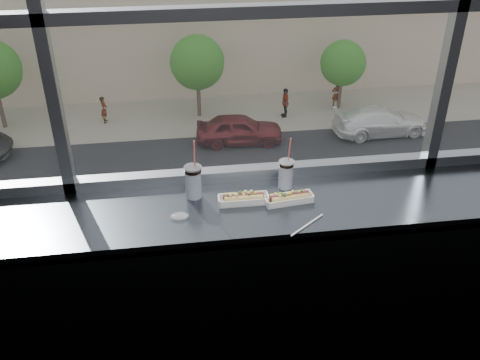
{
  "coord_description": "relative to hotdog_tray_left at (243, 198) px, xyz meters",
  "views": [
    {
      "loc": [
        -0.45,
        -1.01,
        2.6
      ],
      "look_at": [
        -0.13,
        1.23,
        1.25
      ],
      "focal_mm": 40.0,
      "sensor_mm": 36.0,
      "label": 1
    }
  ],
  "objects": [
    {
      "name": "pedestrian_d",
      "position": [
        10.17,
        28.49,
        -11.1
      ],
      "size": [
        0.88,
        0.66,
        1.97
      ],
      "primitive_type": "imported",
      "rotation": [
        0.0,
        0.0,
        3.14
      ],
      "color": "#66605B",
      "rests_on": "far_sidewalk"
    },
    {
      "name": "car_far_c",
      "position": [
        11.5,
        24.25,
        -11.02
      ],
      "size": [
        2.97,
        6.44,
        2.1
      ],
      "primitive_type": "imported",
      "rotation": [
        0.0,
        0.0,
        1.63
      ],
      "color": "white",
      "rests_on": "street_asphalt"
    },
    {
      "name": "counter",
      "position": [
        0.11,
        -0.02,
        -0.06
      ],
      "size": [
        6.0,
        0.55,
        0.06
      ],
      "primitive_type": "cube",
      "color": "#535A61",
      "rests_on": "ground"
    },
    {
      "name": "soda_cup_right",
      "position": [
        0.24,
        0.12,
        0.06
      ],
      "size": [
        0.08,
        0.08,
        0.3
      ],
      "color": "white",
      "rests_on": "counter"
    },
    {
      "name": "car_near_c",
      "position": [
        -0.26,
        16.25,
        -11.05
      ],
      "size": [
        2.55,
        6.1,
        2.03
      ],
      "primitive_type": "imported",
      "rotation": [
        0.0,
        0.0,
        1.57
      ],
      "color": "maroon",
      "rests_on": "street_asphalt"
    },
    {
      "name": "loose_straw",
      "position": [
        0.27,
        -0.24,
        -0.02
      ],
      "size": [
        0.2,
        0.16,
        0.01
      ],
      "primitive_type": "cylinder",
      "rotation": [
        0.0,
        1.57,
        0.66
      ],
      "color": "white",
      "rests_on": "counter"
    },
    {
      "name": "hotdog_tray_right",
      "position": [
        0.23,
        -0.03,
        -0.0
      ],
      "size": [
        0.26,
        0.11,
        0.06
      ],
      "rotation": [
        0.0,
        0.0,
        0.12
      ],
      "color": "white",
      "rests_on": "counter"
    },
    {
      "name": "wrapper",
      "position": [
        -0.33,
        -0.09,
        -0.01
      ],
      "size": [
        0.1,
        0.07,
        0.02
      ],
      "primitive_type": "ellipsoid",
      "color": "silver",
      "rests_on": "counter"
    },
    {
      "name": "soda_cup_left",
      "position": [
        -0.25,
        0.09,
        0.07
      ],
      "size": [
        0.09,
        0.09,
        0.34
      ],
      "color": "white",
      "rests_on": "counter"
    },
    {
      "name": "counter_fascia",
      "position": [
        0.11,
        -0.28,
        -0.58
      ],
      "size": [
        6.0,
        0.04,
        1.04
      ],
      "primitive_type": "cube",
      "color": "#535A61",
      "rests_on": "ground"
    },
    {
      "name": "tree_right",
      "position": [
        10.33,
        28.25,
        -9.15
      ],
      "size": [
        2.81,
        2.81,
        4.39
      ],
      "color": "#47382B",
      "rests_on": "far_sidewalk"
    },
    {
      "name": "far_sidewalk",
      "position": [
        0.11,
        28.25,
        -12.11
      ],
      "size": [
        80.0,
        6.0,
        0.04
      ],
      "primitive_type": "cube",
      "color": "gray",
      "rests_on": "plaza_ground"
    },
    {
      "name": "tree_center",
      "position": [
        1.42,
        28.25,
        -8.69
      ],
      "size": [
        3.24,
        3.24,
        5.06
      ],
      "color": "#47382B",
      "rests_on": "far_sidewalk"
    },
    {
      "name": "pedestrian_c",
      "position": [
        6.63,
        27.43,
        -10.99
      ],
      "size": [
        0.73,
        0.97,
        2.18
      ],
      "primitive_type": "imported",
      "rotation": [
        0.0,
        0.0,
        4.71
      ],
      "color": "#66605B",
      "rests_on": "far_sidewalk"
    },
    {
      "name": "car_far_b",
      "position": [
        3.36,
        24.25,
        -10.98
      ],
      "size": [
        3.13,
        6.66,
        2.17
      ],
      "primitive_type": "imported",
      "rotation": [
        0.0,
        0.0,
        1.5
      ],
      "color": "maroon",
      "rests_on": "street_asphalt"
    },
    {
      "name": "pedestrian_a",
      "position": [
        -4.27,
        28.1,
        -11.11
      ],
      "size": [
        0.65,
        0.87,
        1.96
      ],
      "primitive_type": "imported",
      "rotation": [
        0.0,
        0.0,
        1.57
      ],
      "color": "#66605B",
      "rests_on": "far_sidewalk"
    },
    {
      "name": "street_asphalt",
      "position": [
        0.11,
        20.25,
        -12.1
      ],
      "size": [
        80.0,
        10.0,
        0.06
      ],
      "primitive_type": "cube",
      "color": "black",
      "rests_on": "plaza_ground"
    },
    {
      "name": "wall_back_lower",
      "position": [
        0.11,
        0.25,
        -0.58
      ],
      "size": [
        6.0,
        0.0,
        6.0
      ],
      "primitive_type": "plane",
      "rotation": [
        1.57,
        0.0,
        0.0
      ],
      "color": "black",
      "rests_on": "ground"
    },
    {
      "name": "far_building",
      "position": [
        0.11,
        38.25,
        -8.13
      ],
      "size": [
        50.0,
        14.0,
        8.0
      ],
      "primitive_type": "cube",
      "color": "#BEAC91",
      "rests_on": "plaza_ground"
    },
    {
      "name": "plaza_ground",
      "position": [
        0.11,
        43.75,
        -12.13
      ],
      "size": [
        120.0,
        120.0,
        0.0
      ],
      "primitive_type": "plane",
      "color": "gray",
      "rests_on": "ground"
    },
    {
      "name": "hotdog_tray_left",
      "position": [
        0.0,
        0.0,
        0.0
      ],
      "size": [
        0.26,
        0.09,
        0.06
      ],
      "rotation": [
        0.0,
        0.0,
        -0.01
      ],
      "color": "white",
      "rests_on": "counter"
    },
    {
      "name": "car_near_b",
      "position": [
        -6.6,
        16.25,
        -11.02
      ],
      "size": [
        3.06,
        6.47,
        2.1
      ],
      "primitive_type": "imported",
      "rotation": [
        0.0,
        0.0,
        1.5
      ],
      "color": "black",
      "rests_on": "street_asphalt"
    }
  ]
}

